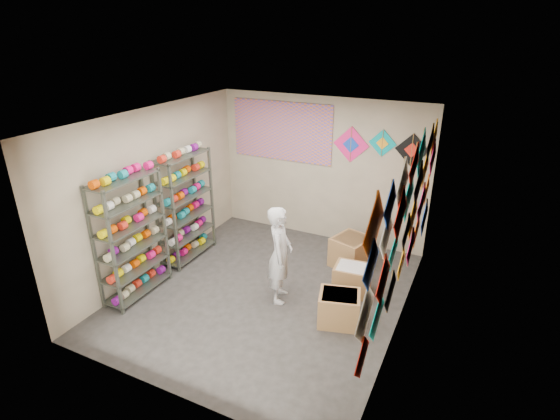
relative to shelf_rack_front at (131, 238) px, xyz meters
The scene contains 12 objects.
ground 2.19m from the shelf_rack_front, 25.53° to the left, with size 4.50×4.50×0.00m, color #2C2926.
room_walls 2.09m from the shelf_rack_front, 25.53° to the left, with size 4.50×4.50×4.50m.
shelf_rack_front is the anchor object (origin of this frame).
shelf_rack_back 1.30m from the shelf_rack_front, 90.00° to the left, with size 0.40×1.10×1.90m, color #4C5147.
string_spools 0.66m from the shelf_rack_front, 90.00° to the left, with size 0.12×2.36×0.12m.
kite_wall_display 3.93m from the shelf_rack_front, 13.63° to the left, with size 0.06×4.31×2.09m.
back_wall_kites 4.28m from the shelf_rack_front, 47.77° to the left, with size 1.66×0.02×0.66m.
poster 3.40m from the shelf_rack_front, 72.35° to the left, with size 2.00×0.01×1.10m, color #694FAC.
shopkeeper 2.21m from the shelf_rack_front, 21.83° to the left, with size 0.51×0.63×1.50m, color silver.
carton_a 3.18m from the shelf_rack_front, 11.96° to the left, with size 0.55×0.46×0.46m, color #9E7345.
carton_b 3.39m from the shelf_rack_front, 26.35° to the left, with size 0.54×0.44×0.44m, color #9E7345.
carton_c 3.58m from the shelf_rack_front, 39.73° to the left, with size 0.54×0.60×0.52m, color #9E7345.
Camera 1 is at (2.70, -5.07, 3.84)m, focal length 28.00 mm.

